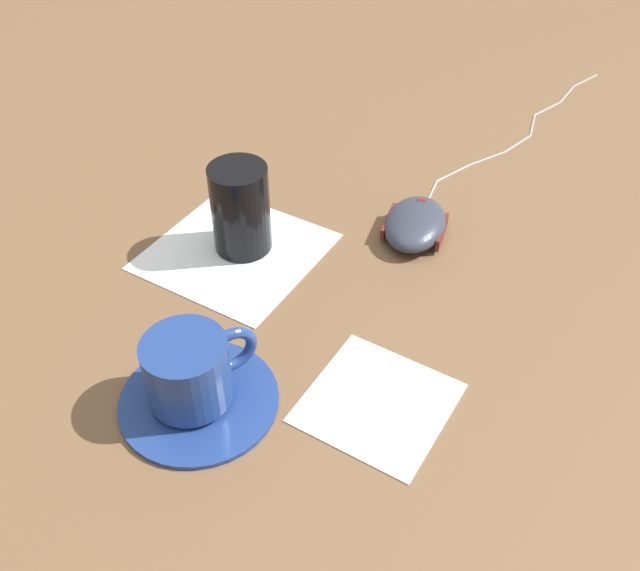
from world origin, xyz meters
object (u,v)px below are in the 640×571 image
computer_mouse (415,224)px  drinking_glass (240,208)px  coffee_cup (190,369)px  saucer (199,399)px

computer_mouse → drinking_glass: drinking_glass is taller
coffee_cup → drinking_glass: (-0.21, 0.00, 0.01)m
saucer → computer_mouse: (-0.26, 0.18, 0.01)m
saucer → computer_mouse: computer_mouse is taller
computer_mouse → drinking_glass: 0.19m
saucer → coffee_cup: (-0.00, -0.00, 0.04)m
saucer → drinking_glass: bearing=-179.2°
saucer → drinking_glass: size_ratio=1.42×
coffee_cup → computer_mouse: coffee_cup is taller
coffee_cup → drinking_glass: drinking_glass is taller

